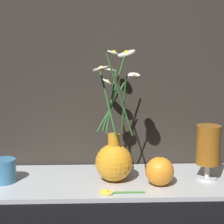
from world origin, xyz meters
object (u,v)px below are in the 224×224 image
Objects in this scene: tea_glass at (208,146)px; orange_fruit at (160,171)px; vase_with_flowers at (114,157)px; yellow_mug at (3,171)px.

tea_glass reaches higher than orange_fruit.
vase_with_flowers reaches higher than yellow_mug.
orange_fruit is (0.12, -0.04, -0.03)m from vase_with_flowers.
vase_with_flowers reaches higher than tea_glass.
yellow_mug is 0.91× the size of orange_fruit.
tea_glass reaches higher than yellow_mug.
vase_with_flowers is at bearing 162.35° from orange_fruit.
vase_with_flowers is 0.13m from orange_fruit.
vase_with_flowers is 0.32m from yellow_mug.
yellow_mug is at bearing 174.73° from orange_fruit.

